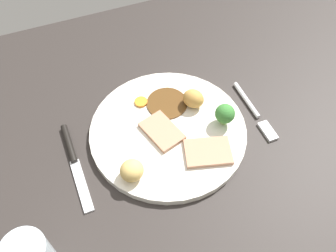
# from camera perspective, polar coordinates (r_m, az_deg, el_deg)

# --- Properties ---
(dining_table) EXTENTS (1.20, 0.84, 0.04)m
(dining_table) POSITION_cam_1_polar(r_m,az_deg,el_deg) (0.72, 1.57, -2.47)
(dining_table) COLOR #2B2623
(dining_table) RESTS_ON ground
(dinner_plate) EXTENTS (0.29, 0.29, 0.01)m
(dinner_plate) POSITION_cam_1_polar(r_m,az_deg,el_deg) (0.70, 0.00, -0.82)
(dinner_plate) COLOR silver
(dinner_plate) RESTS_ON dining_table
(gravy_pool) EXTENTS (0.08, 0.08, 0.00)m
(gravy_pool) POSITION_cam_1_polar(r_m,az_deg,el_deg) (0.73, -0.16, 3.51)
(gravy_pool) COLOR #563819
(gravy_pool) RESTS_ON dinner_plate
(meat_slice_main) EXTENTS (0.07, 0.09, 0.01)m
(meat_slice_main) POSITION_cam_1_polar(r_m,az_deg,el_deg) (0.69, -0.95, -0.78)
(meat_slice_main) COLOR tan
(meat_slice_main) RESTS_ON dinner_plate
(meat_slice_under) EXTENTS (0.09, 0.08, 0.01)m
(meat_slice_under) POSITION_cam_1_polar(r_m,az_deg,el_deg) (0.67, 6.11, -3.95)
(meat_slice_under) COLOR tan
(meat_slice_under) RESTS_ON dinner_plate
(roast_potato_left) EXTENTS (0.05, 0.05, 0.04)m
(roast_potato_left) POSITION_cam_1_polar(r_m,az_deg,el_deg) (0.72, 3.89, 4.19)
(roast_potato_left) COLOR #BC8C42
(roast_potato_left) RESTS_ON dinner_plate
(roast_potato_right) EXTENTS (0.06, 0.05, 0.04)m
(roast_potato_right) POSITION_cam_1_polar(r_m,az_deg,el_deg) (0.63, -5.54, -6.76)
(roast_potato_right) COLOR #D8B260
(roast_potato_right) RESTS_ON dinner_plate
(carrot_coin_front) EXTENTS (0.03, 0.03, 0.00)m
(carrot_coin_front) POSITION_cam_1_polar(r_m,az_deg,el_deg) (0.74, -4.14, 3.68)
(carrot_coin_front) COLOR orange
(carrot_coin_front) RESTS_ON dinner_plate
(broccoli_floret) EXTENTS (0.04, 0.04, 0.05)m
(broccoli_floret) POSITION_cam_1_polar(r_m,az_deg,el_deg) (0.69, 8.68, 1.83)
(broccoli_floret) COLOR #8CB766
(broccoli_floret) RESTS_ON dinner_plate
(fork) EXTENTS (0.02, 0.15, 0.01)m
(fork) POSITION_cam_1_polar(r_m,az_deg,el_deg) (0.75, 13.11, 2.07)
(fork) COLOR silver
(fork) RESTS_ON dining_table
(knife) EXTENTS (0.02, 0.19, 0.01)m
(knife) POSITION_cam_1_polar(r_m,az_deg,el_deg) (0.69, -14.23, -4.79)
(knife) COLOR black
(knife) RESTS_ON dining_table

